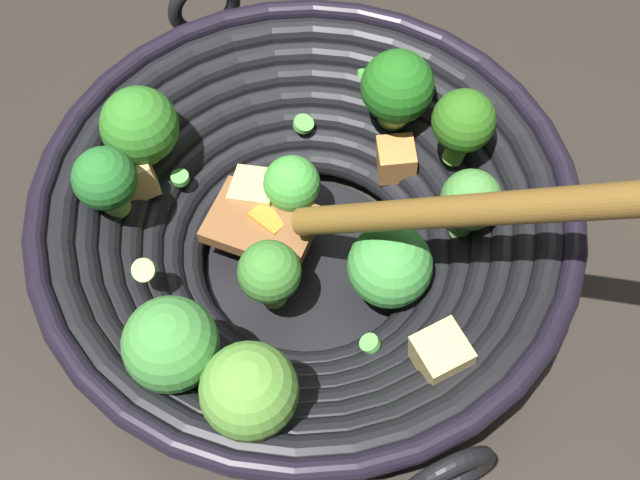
% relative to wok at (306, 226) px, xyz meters
% --- Properties ---
extents(ground_plane, '(4.00, 4.00, 0.00)m').
position_rel_wok_xyz_m(ground_plane, '(0.00, 0.00, -0.06)').
color(ground_plane, '#28231E').
extents(wok, '(0.34, 0.39, 0.24)m').
position_rel_wok_xyz_m(wok, '(0.00, 0.00, 0.00)').
color(wok, black).
rests_on(wok, ground).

